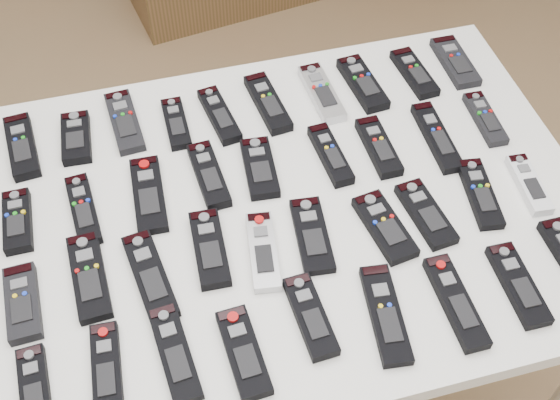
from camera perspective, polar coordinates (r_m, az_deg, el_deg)
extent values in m
plane|color=#936E4B|center=(2.11, -2.52, -11.96)|extent=(4.00, 4.00, 0.00)
cube|color=white|center=(1.42, 0.00, -1.01)|extent=(1.25, 0.88, 0.04)
cylinder|color=beige|center=(1.97, -19.05, -2.79)|extent=(0.04, 0.04, 0.74)
cylinder|color=beige|center=(2.10, 12.36, 3.56)|extent=(0.04, 0.04, 0.74)
cube|color=black|center=(1.59, -20.24, 4.10)|extent=(0.07, 0.18, 0.02)
cube|color=black|center=(1.58, -16.24, 4.87)|extent=(0.07, 0.14, 0.02)
cube|color=black|center=(1.59, -12.52, 6.23)|extent=(0.07, 0.19, 0.02)
cube|color=black|center=(1.57, -8.43, 6.18)|extent=(0.05, 0.15, 0.02)
cube|color=black|center=(1.57, -4.95, 6.88)|extent=(0.07, 0.18, 0.02)
cube|color=black|center=(1.59, -0.99, 7.88)|extent=(0.07, 0.19, 0.02)
cube|color=#B7B7BC|center=(1.62, 3.40, 8.66)|extent=(0.06, 0.19, 0.02)
cube|color=black|center=(1.65, 6.73, 9.38)|extent=(0.07, 0.18, 0.02)
cube|color=black|center=(1.70, 10.86, 10.10)|extent=(0.06, 0.17, 0.02)
cube|color=black|center=(1.75, 14.05, 10.84)|extent=(0.06, 0.17, 0.02)
cube|color=black|center=(1.46, -20.56, -1.62)|extent=(0.05, 0.15, 0.02)
cube|color=black|center=(1.44, -15.69, -0.77)|extent=(0.06, 0.18, 0.02)
cube|color=black|center=(1.44, -10.63, 0.43)|extent=(0.07, 0.19, 0.02)
cube|color=black|center=(1.45, -5.80, 2.02)|extent=(0.06, 0.18, 0.02)
cube|color=black|center=(1.46, -1.66, 2.62)|extent=(0.07, 0.16, 0.02)
cube|color=black|center=(1.48, 4.12, 3.69)|extent=(0.06, 0.17, 0.02)
cube|color=black|center=(1.51, 8.02, 4.30)|extent=(0.05, 0.16, 0.02)
cube|color=black|center=(1.55, 12.61, 5.01)|extent=(0.05, 0.20, 0.02)
cube|color=black|center=(1.62, 16.33, 6.36)|extent=(0.05, 0.16, 0.02)
cube|color=black|center=(1.35, -20.19, -7.85)|extent=(0.06, 0.16, 0.02)
cube|color=black|center=(1.34, -15.25, -6.03)|extent=(0.07, 0.19, 0.02)
cube|color=black|center=(1.32, -10.51, -6.07)|extent=(0.08, 0.20, 0.02)
cube|color=black|center=(1.34, -5.74, -3.95)|extent=(0.07, 0.17, 0.02)
cube|color=#B7B7BC|center=(1.33, -1.39, -4.19)|extent=(0.07, 0.18, 0.02)
cube|color=black|center=(1.35, 2.61, -2.88)|extent=(0.08, 0.18, 0.02)
cube|color=black|center=(1.38, 8.50, -2.17)|extent=(0.09, 0.17, 0.02)
cube|color=black|center=(1.41, 11.77, -1.10)|extent=(0.07, 0.17, 0.02)
cube|color=black|center=(1.47, 15.95, 0.50)|extent=(0.07, 0.18, 0.02)
cube|color=silver|center=(1.52, 19.57, 1.22)|extent=(0.06, 0.15, 0.02)
cube|color=black|center=(1.26, -19.32, -14.34)|extent=(0.05, 0.16, 0.02)
cube|color=black|center=(1.24, -13.91, -13.22)|extent=(0.06, 0.17, 0.02)
cube|color=black|center=(1.23, -8.54, -12.21)|extent=(0.07, 0.19, 0.02)
cube|color=black|center=(1.22, -2.98, -12.27)|extent=(0.07, 0.17, 0.02)
cube|color=black|center=(1.25, 2.50, -9.41)|extent=(0.06, 0.17, 0.02)
cube|color=black|center=(1.27, 8.57, -9.17)|extent=(0.08, 0.20, 0.02)
cube|color=black|center=(1.31, 14.10, -8.05)|extent=(0.05, 0.19, 0.02)
cube|color=black|center=(1.36, 18.79, -6.53)|extent=(0.05, 0.17, 0.02)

